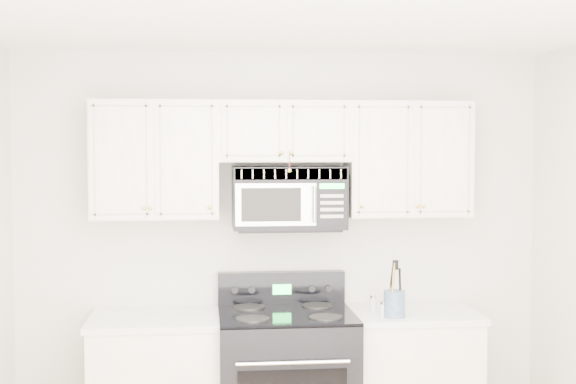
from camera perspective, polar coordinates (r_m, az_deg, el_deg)
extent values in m
cube|color=white|center=(3.66, 2.16, 13.00)|extent=(3.50, 3.50, 0.01)
cube|color=beige|center=(5.39, -0.50, -3.97)|extent=(3.50, 0.01, 2.60)
cube|color=white|center=(5.13, -9.19, -8.92)|extent=(0.86, 0.65, 0.04)
cube|color=white|center=(5.40, 8.55, -13.33)|extent=(0.82, 0.63, 0.88)
cube|color=white|center=(5.29, 8.60, -8.55)|extent=(0.86, 0.65, 0.04)
cylinder|color=silver|center=(4.77, 0.36, -12.06)|extent=(0.67, 0.02, 0.02)
cube|color=black|center=(5.10, -0.13, -8.67)|extent=(0.85, 0.72, 0.02)
cube|color=black|center=(5.39, -0.47, -6.86)|extent=(0.85, 0.08, 0.22)
cube|color=#22F351|center=(5.35, -0.43, -6.94)|extent=(0.12, 0.00, 0.07)
cube|color=white|center=(5.17, -9.42, 2.29)|extent=(0.80, 0.33, 0.75)
cube|color=white|center=(5.33, 8.49, 2.32)|extent=(0.80, 0.33, 0.75)
cube|color=white|center=(5.18, -0.33, 4.32)|extent=(0.84, 0.33, 0.39)
sphere|color=#DCBB52|center=(5.00, -9.74, -1.14)|extent=(0.03, 0.03, 0.03)
sphere|color=#DCBB52|center=(4.99, -5.61, -1.12)|extent=(0.03, 0.03, 0.03)
sphere|color=#DCBB52|center=(5.08, 5.28, -1.03)|extent=(0.03, 0.03, 0.03)
sphere|color=#DCBB52|center=(5.16, 9.20, -0.99)|extent=(0.03, 0.03, 0.03)
sphere|color=#DCBB52|center=(4.99, -0.46, 2.81)|extent=(0.03, 0.03, 0.03)
sphere|color=#DCBB52|center=(5.00, 0.23, 2.81)|extent=(0.03, 0.03, 0.03)
cylinder|color=red|center=(5.00, 0.10, 2.20)|extent=(0.00, 0.00, 0.11)
sphere|color=#DCBB52|center=(5.00, 0.10, 1.54)|extent=(0.03, 0.03, 0.03)
cube|color=black|center=(5.18, 0.04, -0.38)|extent=(0.72, 0.36, 0.40)
cube|color=#B9B1A0|center=(5.00, 0.25, 1.29)|extent=(0.70, 0.01, 0.07)
cube|color=#A3A4AA|center=(4.99, -0.86, -0.90)|extent=(0.51, 0.01, 0.27)
cube|color=black|center=(4.98, -1.20, -0.91)|extent=(0.37, 0.01, 0.21)
cube|color=black|center=(5.03, 3.13, -0.87)|extent=(0.20, 0.01, 0.27)
cube|color=#22F351|center=(5.02, 3.15, 0.42)|extent=(0.16, 0.00, 0.03)
cylinder|color=silver|center=(4.98, 1.90, -0.91)|extent=(0.02, 0.02, 0.23)
cylinder|color=slate|center=(5.06, 7.57, -7.89)|extent=(0.13, 0.13, 0.17)
cylinder|color=olive|center=(5.05, 7.98, -6.98)|extent=(0.01, 0.01, 0.29)
cylinder|color=black|center=(5.07, 7.29, -6.81)|extent=(0.01, 0.01, 0.31)
cylinder|color=olive|center=(5.01, 7.46, -6.81)|extent=(0.01, 0.01, 0.33)
cylinder|color=black|center=(5.05, 7.98, -6.98)|extent=(0.01, 0.01, 0.29)
cylinder|color=olive|center=(5.07, 7.28, -6.81)|extent=(0.01, 0.01, 0.31)
cylinder|color=silver|center=(5.07, 6.81, -8.35)|extent=(0.04, 0.04, 0.08)
cylinder|color=silver|center=(5.07, 6.81, -7.83)|extent=(0.04, 0.04, 0.02)
cylinder|color=silver|center=(5.23, 6.09, -7.95)|extent=(0.04, 0.04, 0.09)
cylinder|color=silver|center=(5.23, 6.09, -7.40)|extent=(0.04, 0.04, 0.02)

